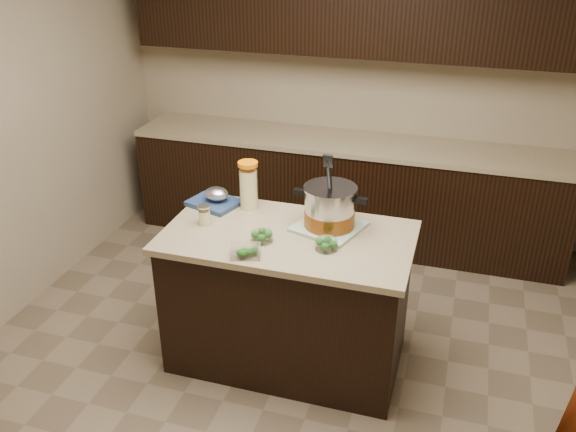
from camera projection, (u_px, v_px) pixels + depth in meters
The scene contains 12 objects.
ground_plane at pixel (288, 356), 3.96m from camera, with size 4.00×4.00×0.00m, color brown.
room_shell at pixel (288, 98), 3.19m from camera, with size 4.04×4.04×2.72m.
back_cabinets at pixel (349, 134), 5.02m from camera, with size 3.60×0.63×2.33m.
island at pixel (288, 298), 3.76m from camera, with size 1.46×0.81×0.90m.
dish_towel at pixel (329, 227), 3.62m from camera, with size 0.36×0.36×0.02m, color #5B8861.
stock_pot at pixel (330, 209), 3.57m from camera, with size 0.44×0.33×0.45m.
lemonade_pitcher at pixel (248, 187), 3.82m from camera, with size 0.14×0.14×0.30m.
mason_jar at pixel (204, 215), 3.65m from camera, with size 0.10×0.10×0.13m.
broccoli_tub_left at pixel (262, 237), 3.47m from camera, with size 0.13×0.13×0.06m.
broccoli_tub_right at pixel (326, 245), 3.39m from camera, with size 0.15×0.15×0.06m.
broccoli_tub_rect at pixel (245, 252), 3.32m from camera, with size 0.19×0.16×0.06m.
blue_tray at pixel (215, 199), 3.89m from camera, with size 0.36×0.32×0.11m.
Camera 1 is at (0.91, -2.99, 2.59)m, focal length 38.00 mm.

